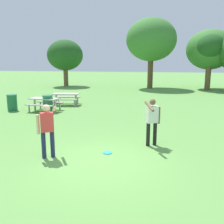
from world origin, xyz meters
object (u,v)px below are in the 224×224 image
(person_thrower, at_px, (47,127))
(tree_broad_center, at_px, (151,40))
(trash_can_beside_table, at_px, (12,103))
(picnic_table_far, at_px, (66,97))
(frisbee, at_px, (107,153))
(tree_slender_mid, at_px, (210,50))
(tree_far_right, at_px, (210,48))
(trash_can_further_along, at_px, (48,103))
(picnic_table_near, at_px, (44,102))
(tree_tall_left, at_px, (65,55))
(person_catcher, at_px, (152,119))

(person_thrower, xyz_separation_m, tree_broad_center, (2.19, 20.59, 4.08))
(trash_can_beside_table, bearing_deg, picnic_table_far, 45.50)
(frisbee, xyz_separation_m, tree_slender_mid, (6.45, 20.16, 3.98))
(frisbee, bearing_deg, tree_far_right, 71.83)
(trash_can_further_along, relative_size, tree_far_right, 0.17)
(trash_can_beside_table, bearing_deg, tree_slender_mid, 47.11)
(frisbee, height_order, picnic_table_far, picnic_table_far)
(person_thrower, distance_m, picnic_table_far, 9.32)
(picnic_table_near, distance_m, tree_slender_mid, 18.57)
(picnic_table_far, bearing_deg, person_thrower, -72.16)
(tree_tall_left, bearing_deg, picnic_table_far, -68.80)
(person_thrower, height_order, tree_slender_mid, tree_slender_mid)
(person_thrower, height_order, picnic_table_near, person_thrower)
(frisbee, xyz_separation_m, trash_can_further_along, (-4.76, 5.86, 0.47))
(person_thrower, height_order, tree_tall_left, tree_tall_left)
(person_thrower, relative_size, frisbee, 5.59)
(tree_broad_center, height_order, tree_slender_mid, tree_broad_center)
(trash_can_beside_table, relative_size, tree_slender_mid, 0.16)
(person_thrower, bearing_deg, picnic_table_far, 107.84)
(trash_can_beside_table, bearing_deg, tree_far_right, 45.47)
(person_catcher, bearing_deg, tree_tall_left, 118.83)
(person_catcher, distance_m, picnic_table_near, 8.08)
(picnic_table_far, bearing_deg, trash_can_further_along, -95.39)
(trash_can_beside_table, xyz_separation_m, tree_far_right, (13.26, 13.48, 3.62))
(frisbee, relative_size, picnic_table_near, 0.16)
(trash_can_beside_table, xyz_separation_m, tree_broad_center, (7.45, 14.18, 4.56))
(picnic_table_far, relative_size, trash_can_further_along, 1.98)
(picnic_table_near, distance_m, tree_tall_left, 15.10)
(person_thrower, height_order, tree_far_right, tree_far_right)
(tree_tall_left, relative_size, tree_slender_mid, 0.87)
(tree_far_right, relative_size, tree_slender_mid, 0.92)
(frisbee, distance_m, tree_tall_left, 22.43)
(person_catcher, height_order, tree_far_right, tree_far_right)
(person_catcher, relative_size, tree_far_right, 0.30)
(trash_can_further_along, height_order, tree_slender_mid, tree_slender_mid)
(picnic_table_far, bearing_deg, person_catcher, -50.59)
(trash_can_beside_table, distance_m, trash_can_further_along, 2.20)
(picnic_table_far, xyz_separation_m, trash_can_further_along, (-0.22, -2.32, -0.08))
(person_catcher, bearing_deg, trash_can_beside_table, 150.39)
(tree_tall_left, height_order, tree_broad_center, tree_broad_center)
(picnic_table_near, relative_size, tree_tall_left, 0.35)
(person_catcher, distance_m, tree_tall_left, 22.02)
(person_thrower, bearing_deg, picnic_table_near, 116.58)
(picnic_table_far, relative_size, tree_far_right, 0.34)
(trash_can_further_along, height_order, tree_broad_center, tree_broad_center)
(frisbee, bearing_deg, picnic_table_far, 119.03)
(picnic_table_far, bearing_deg, picnic_table_near, -101.83)
(frisbee, distance_m, tree_far_right, 20.63)
(picnic_table_near, bearing_deg, tree_broad_center, 68.46)
(tree_tall_left, relative_size, tree_broad_center, 0.72)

